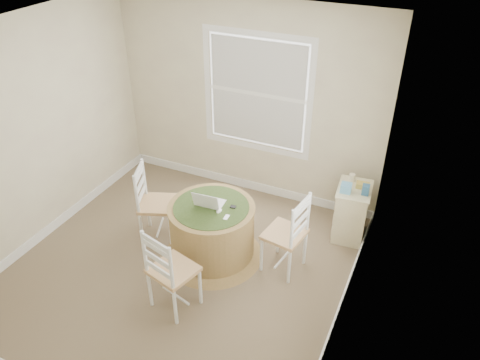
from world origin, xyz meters
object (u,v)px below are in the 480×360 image
at_px(laptop, 209,202).
at_px(corner_chest, 351,212).
at_px(round_table, 212,229).
at_px(chair_right, 284,234).
at_px(chair_near, 173,270).
at_px(chair_left, 157,204).

distance_m(laptop, corner_chest, 1.74).
bearing_deg(round_table, corner_chest, 31.68).
relative_size(chair_right, corner_chest, 1.39).
relative_size(round_table, chair_near, 1.21).
bearing_deg(chair_right, laptop, -72.81).
bearing_deg(chair_left, chair_near, -160.29).
bearing_deg(laptop, corner_chest, -147.99).
height_order(chair_left, chair_near, same).
bearing_deg(chair_right, chair_left, -77.21).
bearing_deg(corner_chest, chair_left, -160.58).
bearing_deg(laptop, chair_left, -5.26).
height_order(chair_left, chair_right, same).
relative_size(chair_near, laptop, 3.01).
height_order(chair_right, corner_chest, chair_right).
xyz_separation_m(round_table, laptop, (-0.04, 0.03, 0.34)).
bearing_deg(round_table, chair_left, 170.63).
bearing_deg(laptop, chair_near, 89.12).
bearing_deg(chair_near, round_table, -74.53).
relative_size(laptop, corner_chest, 0.46).
bearing_deg(chair_near, chair_right, -114.13).
xyz_separation_m(round_table, chair_near, (0.01, -0.83, 0.10)).
xyz_separation_m(round_table, chair_right, (0.80, 0.15, 0.10)).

